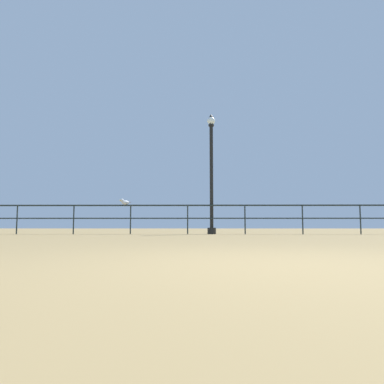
{
  "coord_description": "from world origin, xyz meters",
  "views": [
    {
      "loc": [
        -0.68,
        -2.8,
        0.31
      ],
      "look_at": [
        -0.83,
        8.95,
        1.4
      ],
      "focal_mm": 33.35,
      "sensor_mm": 36.0,
      "label": 1
    }
  ],
  "objects": [
    {
      "name": "pier_railing",
      "position": [
        -0.0,
        9.45,
        0.75
      ],
      "size": [
        25.6,
        0.05,
        1.01
      ],
      "color": "#1F2928",
      "rests_on": "ground_plane"
    },
    {
      "name": "ground_plane",
      "position": [
        0.0,
        0.0,
        0.0
      ],
      "size": [
        60.0,
        60.0,
        0.0
      ],
      "primitive_type": "plane",
      "color": "olive"
    },
    {
      "name": "lamppost_center",
      "position": [
        -0.15,
        9.6,
        2.18
      ],
      "size": [
        0.3,
        0.3,
        4.26
      ],
      "color": "black",
      "rests_on": "ground_plane"
    },
    {
      "name": "seagull_on_rail",
      "position": [
        -3.16,
        9.43,
        1.1
      ],
      "size": [
        0.38,
        0.3,
        0.2
      ],
      "color": "silver",
      "rests_on": "pier_railing"
    }
  ]
}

